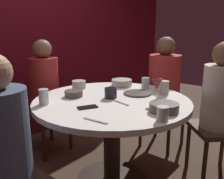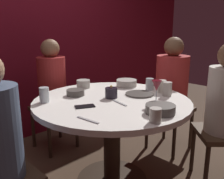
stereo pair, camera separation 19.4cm
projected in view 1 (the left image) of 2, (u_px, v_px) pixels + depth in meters
back_wall at (13, 27)px, 2.69m from camera, size 6.00×0.10×2.60m
dining_table at (112, 119)px, 2.00m from camera, size 1.24×1.24×0.74m
seated_diner_left at (1, 141)px, 1.28m from camera, size 0.40×0.40×1.18m
seated_diner_back at (45, 85)px, 2.51m from camera, size 0.40×0.40×1.18m
seated_diner_right at (164, 81)px, 2.61m from camera, size 0.40×0.40×1.20m
seated_diner_front_right at (221, 97)px, 2.04m from camera, size 0.57×0.57×1.19m
candle_holder at (111, 93)px, 1.99m from camera, size 0.10×0.10×0.10m
wine_glass at (157, 86)px, 1.86m from camera, size 0.08×0.08×0.18m
dinner_plate at (138, 93)px, 2.11m from camera, size 0.24×0.24×0.01m
cell_phone at (87, 107)px, 1.75m from camera, size 0.16×0.12×0.01m
bowl_serving_large at (79, 85)px, 2.29m from camera, size 0.13×0.13×0.07m
bowl_salad_center at (164, 107)px, 1.67m from camera, size 0.20×0.20×0.06m
bowl_small_white at (74, 94)px, 2.03m from camera, size 0.15×0.15×0.05m
bowl_sauce_side at (122, 83)px, 2.39m from camera, size 0.20×0.20×0.06m
cup_near_candle at (165, 88)px, 2.09m from camera, size 0.08×0.08×0.12m
cup_by_left_diner at (159, 85)px, 2.18m from camera, size 0.07×0.07×0.11m
cup_by_right_diner at (145, 83)px, 2.27m from camera, size 0.07×0.07×0.11m
cup_center_front at (163, 114)px, 1.50m from camera, size 0.07×0.07×0.09m
cup_far_edge at (44, 97)px, 1.82m from camera, size 0.07×0.07×0.12m
fork_near_plate at (96, 121)px, 1.50m from camera, size 0.03×0.18×0.01m
knife_near_plate at (121, 102)px, 1.86m from camera, size 0.05×0.18×0.01m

